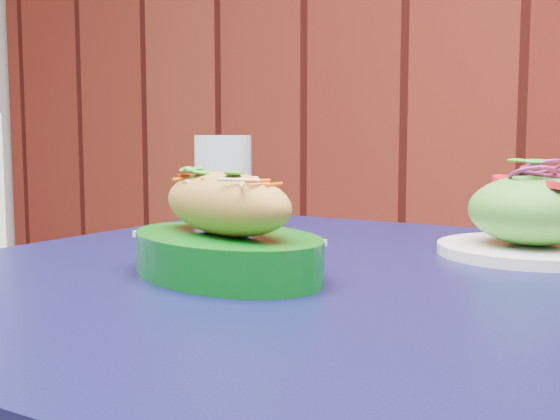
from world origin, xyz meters
The scene contains 4 objects.
cafe_table centered at (0.19, 1.28, 0.66)m, with size 0.80×0.80×0.75m.
banh_mi_basket centered at (0.12, 1.21, 0.79)m, with size 0.27×0.22×0.11m.
salad_plate centered at (0.34, 1.48, 0.79)m, with size 0.21×0.21×0.10m.
water_glass centered at (-0.09, 1.50, 0.82)m, with size 0.08×0.08×0.13m, color silver.
Camera 1 is at (0.51, 0.67, 0.88)m, focal length 45.00 mm.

